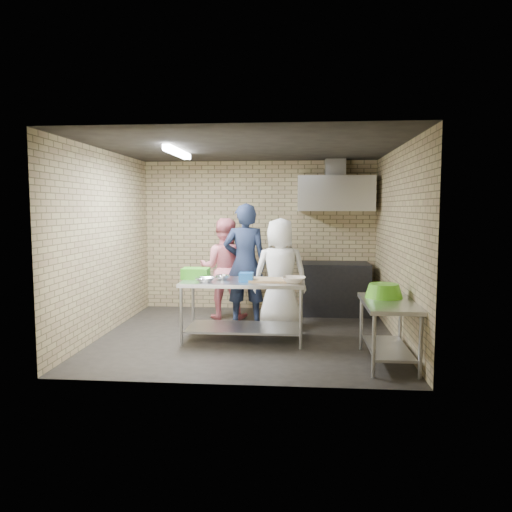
{
  "coord_description": "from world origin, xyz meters",
  "views": [
    {
      "loc": [
        0.73,
        -7.02,
        1.86
      ],
      "look_at": [
        0.1,
        0.2,
        1.15
      ],
      "focal_mm": 34.79,
      "sensor_mm": 36.0,
      "label": 1
    }
  ],
  "objects_px": {
    "bottle_red": "(337,198)",
    "green_basin": "(384,291)",
    "green_crate": "(196,273)",
    "stove": "(334,288)",
    "woman_white": "(280,273)",
    "side_counter": "(388,332)",
    "bottle_green": "(360,199)",
    "woman_pink": "(224,269)",
    "prep_table": "(244,310)",
    "blue_tub": "(246,277)",
    "man_navy": "(245,264)"
  },
  "relations": [
    {
      "from": "bottle_red",
      "to": "green_basin",
      "type": "bearing_deg",
      "value": -82.1
    },
    {
      "from": "bottle_red",
      "to": "green_crate",
      "type": "bearing_deg",
      "value": -136.96
    },
    {
      "from": "stove",
      "to": "bottle_red",
      "type": "distance_m",
      "value": 1.6
    },
    {
      "from": "woman_white",
      "to": "side_counter",
      "type": "bearing_deg",
      "value": 123.81
    },
    {
      "from": "side_counter",
      "to": "bottle_green",
      "type": "relative_size",
      "value": 8.0
    },
    {
      "from": "woman_white",
      "to": "woman_pink",
      "type": "bearing_deg",
      "value": -37.75
    },
    {
      "from": "green_basin",
      "to": "woman_white",
      "type": "distance_m",
      "value": 1.92
    },
    {
      "from": "green_basin",
      "to": "bottle_red",
      "type": "xyz_separation_m",
      "value": [
        -0.38,
        2.74,
        1.19
      ]
    },
    {
      "from": "woman_pink",
      "to": "prep_table",
      "type": "bearing_deg",
      "value": 109.09
    },
    {
      "from": "prep_table",
      "to": "green_basin",
      "type": "relative_size",
      "value": 3.69
    },
    {
      "from": "prep_table",
      "to": "bottle_red",
      "type": "xyz_separation_m",
      "value": [
        1.44,
        2.12,
        1.61
      ]
    },
    {
      "from": "stove",
      "to": "bottle_red",
      "type": "height_order",
      "value": "bottle_red"
    },
    {
      "from": "bottle_green",
      "to": "woman_white",
      "type": "distance_m",
      "value": 2.24
    },
    {
      "from": "prep_table",
      "to": "bottle_red",
      "type": "bearing_deg",
      "value": 55.8
    },
    {
      "from": "woman_pink",
      "to": "bottle_red",
      "type": "bearing_deg",
      "value": -159.38
    },
    {
      "from": "woman_white",
      "to": "stove",
      "type": "bearing_deg",
      "value": -134.88
    },
    {
      "from": "bottle_green",
      "to": "woman_white",
      "type": "bearing_deg",
      "value": -135.03
    },
    {
      "from": "side_counter",
      "to": "stove",
      "type": "relative_size",
      "value": 1.0
    },
    {
      "from": "side_counter",
      "to": "woman_pink",
      "type": "xyz_separation_m",
      "value": [
        -2.33,
        2.25,
        0.47
      ]
    },
    {
      "from": "side_counter",
      "to": "green_crate",
      "type": "relative_size",
      "value": 3.18
    },
    {
      "from": "prep_table",
      "to": "green_basin",
      "type": "xyz_separation_m",
      "value": [
        1.82,
        -0.62,
        0.41
      ]
    },
    {
      "from": "woman_pink",
      "to": "blue_tub",
      "type": "bearing_deg",
      "value": 109.59
    },
    {
      "from": "prep_table",
      "to": "woman_white",
      "type": "bearing_deg",
      "value": 57.63
    },
    {
      "from": "blue_tub",
      "to": "woman_pink",
      "type": "xyz_separation_m",
      "value": [
        -0.54,
        1.47,
        -0.07
      ]
    },
    {
      "from": "side_counter",
      "to": "green_basin",
      "type": "distance_m",
      "value": 0.52
    },
    {
      "from": "blue_tub",
      "to": "woman_white",
      "type": "xyz_separation_m",
      "value": [
        0.43,
        0.86,
        -0.06
      ]
    },
    {
      "from": "man_navy",
      "to": "woman_white",
      "type": "height_order",
      "value": "man_navy"
    },
    {
      "from": "green_basin",
      "to": "bottle_green",
      "type": "height_order",
      "value": "bottle_green"
    },
    {
      "from": "green_crate",
      "to": "woman_pink",
      "type": "relative_size",
      "value": 0.22
    },
    {
      "from": "bottle_red",
      "to": "prep_table",
      "type": "bearing_deg",
      "value": -124.2
    },
    {
      "from": "prep_table",
      "to": "stove",
      "type": "xyz_separation_m",
      "value": [
        1.39,
        1.88,
        0.03
      ]
    },
    {
      "from": "green_crate",
      "to": "woman_pink",
      "type": "bearing_deg",
      "value": 80.42
    },
    {
      "from": "bottle_green",
      "to": "woman_pink",
      "type": "distance_m",
      "value": 2.71
    },
    {
      "from": "green_crate",
      "to": "man_navy",
      "type": "distance_m",
      "value": 1.13
    },
    {
      "from": "woman_pink",
      "to": "woman_white",
      "type": "relative_size",
      "value": 0.99
    },
    {
      "from": "bottle_red",
      "to": "man_navy",
      "type": "distance_m",
      "value": 2.14
    },
    {
      "from": "bottle_green",
      "to": "man_navy",
      "type": "height_order",
      "value": "bottle_green"
    },
    {
      "from": "green_crate",
      "to": "green_basin",
      "type": "relative_size",
      "value": 0.82
    },
    {
      "from": "blue_tub",
      "to": "woman_white",
      "type": "distance_m",
      "value": 0.97
    },
    {
      "from": "bottle_red",
      "to": "woman_white",
      "type": "relative_size",
      "value": 0.11
    },
    {
      "from": "blue_tub",
      "to": "woman_white",
      "type": "relative_size",
      "value": 0.11
    },
    {
      "from": "stove",
      "to": "green_crate",
      "type": "distance_m",
      "value": 2.77
    },
    {
      "from": "blue_tub",
      "to": "woman_pink",
      "type": "relative_size",
      "value": 0.11
    },
    {
      "from": "green_crate",
      "to": "woman_white",
      "type": "distance_m",
      "value": 1.35
    },
    {
      "from": "side_counter",
      "to": "stove",
      "type": "xyz_separation_m",
      "value": [
        -0.45,
        2.75,
        0.08
      ]
    },
    {
      "from": "prep_table",
      "to": "blue_tub",
      "type": "distance_m",
      "value": 0.5
    },
    {
      "from": "woman_pink",
      "to": "side_counter",
      "type": "bearing_deg",
      "value": 135.52
    },
    {
      "from": "stove",
      "to": "bottle_red",
      "type": "relative_size",
      "value": 6.67
    },
    {
      "from": "green_crate",
      "to": "woman_pink",
      "type": "height_order",
      "value": "woman_pink"
    },
    {
      "from": "green_basin",
      "to": "man_navy",
      "type": "relative_size",
      "value": 0.24
    }
  ]
}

